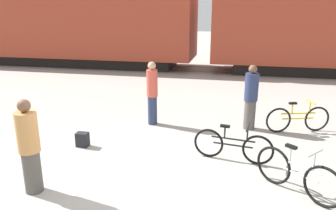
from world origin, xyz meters
TOP-DOWN VIEW (x-y plane):
  - ground_plane at (0.00, 0.00)m, footprint 80.00×80.00m
  - freight_train at (0.00, 11.86)m, footprint 58.11×3.16m
  - rail_near at (0.00, 11.14)m, footprint 70.11×0.07m
  - rail_far at (0.00, 12.58)m, footprint 70.11×0.07m
  - bicycle_yellow at (3.43, 3.34)m, footprint 1.66×0.60m
  - bicycle_silver at (2.92, 0.16)m, footprint 1.31×1.13m
  - bicycle_black at (1.80, 1.26)m, footprint 1.68×0.46m
  - person_in_navy at (2.19, 3.32)m, footprint 0.35×0.35m
  - person_in_tan at (-1.64, -0.71)m, footprint 0.37×0.37m
  - person_in_red at (-0.45, 3.14)m, footprint 0.30×0.30m
  - backpack at (-1.68, 1.29)m, footprint 0.28×0.20m

SIDE VIEW (x-z plane):
  - ground_plane at x=0.00m, z-range 0.00..0.00m
  - rail_near at x=0.00m, z-range 0.00..0.01m
  - rail_far at x=0.00m, z-range 0.00..0.01m
  - backpack at x=-1.68m, z-range 0.00..0.34m
  - bicycle_black at x=1.80m, z-range -0.06..0.75m
  - bicycle_yellow at x=3.43m, z-range -0.06..0.78m
  - bicycle_silver at x=2.92m, z-range -0.07..0.83m
  - person_in_tan at x=-1.64m, z-range 0.00..1.70m
  - person_in_navy at x=2.19m, z-range 0.00..1.74m
  - person_in_red at x=-0.45m, z-range 0.02..1.78m
  - freight_train at x=0.00m, z-range 0.12..5.61m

